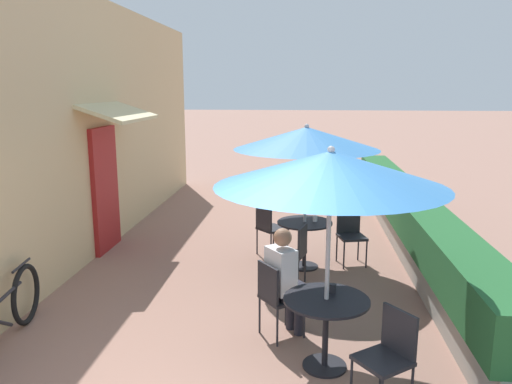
# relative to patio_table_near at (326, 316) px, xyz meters

# --- Properties ---
(cafe_facade_wall) EXTENTS (0.98, 10.88, 4.20)m
(cafe_facade_wall) POSITION_rel_patio_table_near_xyz_m (-3.73, 3.83, 1.54)
(cafe_facade_wall) COLOR #D6B784
(cafe_facade_wall) RESTS_ON ground_plane
(planter_hedge) EXTENTS (0.60, 9.88, 1.01)m
(planter_hedge) POSITION_rel_patio_table_near_xyz_m (1.56, 3.86, -0.01)
(planter_hedge) COLOR gray
(planter_hedge) RESTS_ON ground_plane
(patio_table_near) EXTENTS (0.84, 0.84, 0.73)m
(patio_table_near) POSITION_rel_patio_table_near_xyz_m (0.00, 0.00, 0.00)
(patio_table_near) COLOR black
(patio_table_near) RESTS_ON ground_plane
(patio_umbrella_near) EXTENTS (2.17, 2.17, 2.22)m
(patio_umbrella_near) POSITION_rel_patio_table_near_xyz_m (0.00, -0.00, 1.45)
(patio_umbrella_near) COLOR #B7B7BC
(patio_umbrella_near) RESTS_ON ground_plane
(cafe_chair_near_left) EXTENTS (0.56, 0.56, 0.87)m
(cafe_chair_near_left) POSITION_rel_patio_table_near_xyz_m (-0.52, 0.56, -0.03)
(cafe_chair_near_left) COLOR #232328
(cafe_chair_near_left) RESTS_ON ground_plane
(seated_patron_near_left) EXTENTS (0.51, 0.50, 1.25)m
(seated_patron_near_left) POSITION_rel_patio_table_near_xyz_m (-0.43, 0.63, 0.14)
(seated_patron_near_left) COLOR #23232D
(seated_patron_near_left) RESTS_ON ground_plane
(cafe_chair_near_right) EXTENTS (0.56, 0.56, 0.87)m
(cafe_chair_near_right) POSITION_rel_patio_table_near_xyz_m (0.52, -0.56, -0.03)
(cafe_chair_near_right) COLOR #232328
(cafe_chair_near_right) RESTS_ON ground_plane
(coffee_cup_near) EXTENTS (0.07, 0.07, 0.09)m
(coffee_cup_near) POSITION_rel_patio_table_near_xyz_m (0.07, 0.16, 0.22)
(coffee_cup_near) COLOR #232328
(coffee_cup_near) RESTS_ON patio_table_near
(patio_table_mid) EXTENTS (0.84, 0.84, 0.73)m
(patio_table_mid) POSITION_rel_patio_table_near_xyz_m (-0.21, 2.83, 0.00)
(patio_table_mid) COLOR black
(patio_table_mid) RESTS_ON ground_plane
(patio_umbrella_mid) EXTENTS (2.17, 2.17, 2.22)m
(patio_umbrella_mid) POSITION_rel_patio_table_near_xyz_m (-0.21, 2.83, 1.45)
(patio_umbrella_mid) COLOR #B7B7BC
(patio_umbrella_mid) RESTS_ON ground_plane
(cafe_chair_mid_left) EXTENTS (0.49, 0.49, 0.87)m
(cafe_chair_mid_left) POSITION_rel_patio_table_near_xyz_m (0.51, 3.09, -0.03)
(cafe_chair_mid_left) COLOR #232328
(cafe_chair_mid_left) RESTS_ON ground_plane
(cafe_chair_mid_right) EXTENTS (0.57, 0.57, 0.87)m
(cafe_chair_mid_right) POSITION_rel_patio_table_near_xyz_m (-0.80, 3.32, -0.03)
(cafe_chair_mid_right) COLOR #232328
(cafe_chair_mid_right) RESTS_ON ground_plane
(cafe_chair_mid_back) EXTENTS (0.49, 0.49, 0.87)m
(cafe_chair_mid_back) POSITION_rel_patio_table_near_xyz_m (-0.34, 2.08, -0.03)
(cafe_chair_mid_back) COLOR #232328
(cafe_chair_mid_back) RESTS_ON ground_plane
(coffee_cup_mid) EXTENTS (0.07, 0.07, 0.09)m
(coffee_cup_mid) POSITION_rel_patio_table_near_xyz_m (-0.05, 2.87, 0.22)
(coffee_cup_mid) COLOR white
(coffee_cup_mid) RESTS_ON patio_table_mid
(bicycle_leaning) EXTENTS (0.31, 1.79, 0.81)m
(bicycle_leaning) POSITION_rel_patio_table_near_xyz_m (-3.39, 0.09, -0.17)
(bicycle_leaning) COLOR black
(bicycle_leaning) RESTS_ON ground_plane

